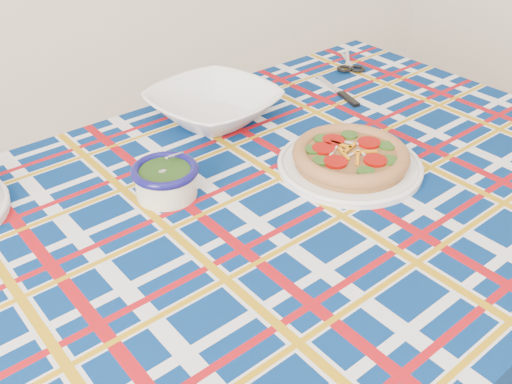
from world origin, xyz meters
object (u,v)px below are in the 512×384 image
serving_bowl (214,105)px  pesto_bowl (166,178)px  dining_table (269,231)px  main_focaccia_plate (351,156)px

serving_bowl → pesto_bowl: bearing=-132.6°
dining_table → serving_bowl: serving_bowl is taller
dining_table → pesto_bowl: pesto_bowl is taller
pesto_bowl → serving_bowl: size_ratio=0.44×
main_focaccia_plate → pesto_bowl: size_ratio=2.39×
main_focaccia_plate → serving_bowl: 0.37m
serving_bowl → dining_table: bearing=-99.7°
main_focaccia_plate → serving_bowl: bearing=112.3°
dining_table → pesto_bowl: size_ratio=13.40×
main_focaccia_plate → serving_bowl: serving_bowl is taller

